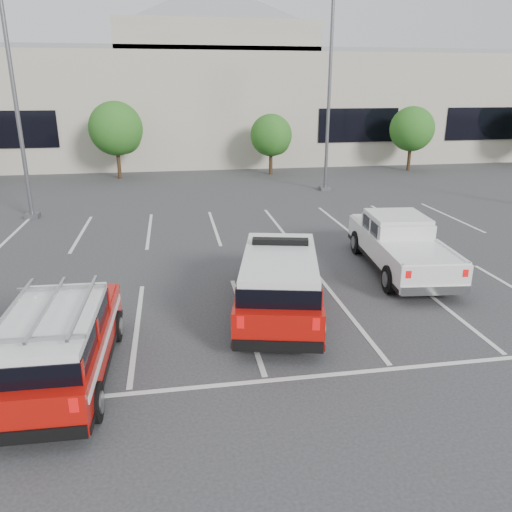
% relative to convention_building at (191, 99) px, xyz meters
% --- Properties ---
extents(ground, '(120.00, 120.00, 0.00)m').
position_rel_convention_building_xyz_m(ground, '(-0.18, -31.86, -4.72)').
color(ground, '#2D2D2F').
rests_on(ground, ground).
extents(stall_markings, '(23.00, 15.00, 0.01)m').
position_rel_convention_building_xyz_m(stall_markings, '(-0.18, -27.36, -4.71)').
color(stall_markings, silver).
rests_on(stall_markings, ground).
extents(convention_building, '(60.00, 16.99, 13.20)m').
position_rel_convention_building_xyz_m(convention_building, '(0.00, 0.00, 0.00)').
color(convention_building, '#BBB19E').
rests_on(convention_building, ground).
extents(tree_mid_left, '(3.37, 3.37, 4.85)m').
position_rel_convention_building_xyz_m(tree_mid_left, '(-5.09, -9.82, -1.68)').
color(tree_mid_left, '#3F2B19').
rests_on(tree_mid_left, ground).
extents(tree_mid_right, '(2.77, 2.77, 3.99)m').
position_rel_convention_building_xyz_m(tree_mid_right, '(4.91, -9.82, -2.22)').
color(tree_mid_right, '#3F2B19').
rests_on(tree_mid_right, ground).
extents(tree_right, '(3.07, 3.07, 4.42)m').
position_rel_convention_building_xyz_m(tree_right, '(14.91, -9.82, -1.95)').
color(tree_right, '#3F2B19').
rests_on(tree_right, ground).
extents(light_pole_left, '(0.90, 0.60, 10.24)m').
position_rel_convention_building_xyz_m(light_pole_left, '(-8.18, -19.86, 0.47)').
color(light_pole_left, '#59595E').
rests_on(light_pole_left, ground).
extents(light_pole_mid, '(0.90, 0.60, 10.24)m').
position_rel_convention_building_xyz_m(light_pole_mid, '(6.82, -15.86, 0.47)').
color(light_pole_mid, '#59595E').
rests_on(light_pole_mid, ground).
extents(fire_chief_suv, '(3.11, 5.69, 1.90)m').
position_rel_convention_building_xyz_m(fire_chief_suv, '(0.75, -31.62, -3.94)').
color(fire_chief_suv, '#A40D07').
rests_on(fire_chief_suv, ground).
extents(white_pickup, '(2.49, 5.79, 1.73)m').
position_rel_convention_building_xyz_m(white_pickup, '(5.23, -29.04, -4.03)').
color(white_pickup, silver).
rests_on(white_pickup, ground).
extents(ladder_suv, '(1.95, 4.70, 1.83)m').
position_rel_convention_building_xyz_m(ladder_suv, '(-4.20, -34.03, -3.99)').
color(ladder_suv, '#A40D07').
rests_on(ladder_suv, ground).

